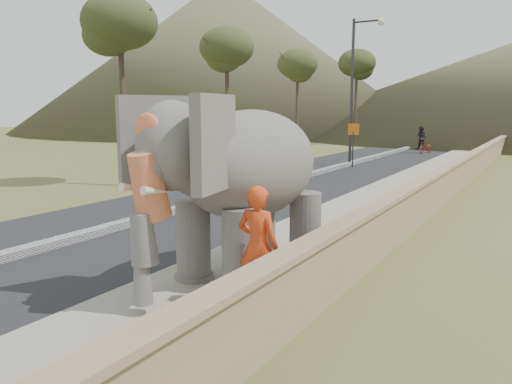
% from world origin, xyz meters
% --- Properties ---
extents(ground, '(160.00, 160.00, 0.00)m').
position_xyz_m(ground, '(0.00, 0.00, 0.00)').
color(ground, olive).
rests_on(ground, ground).
extents(road, '(7.00, 120.00, 0.03)m').
position_xyz_m(road, '(-5.00, 10.00, 0.01)').
color(road, black).
rests_on(road, ground).
extents(median, '(0.35, 120.00, 0.22)m').
position_xyz_m(median, '(-5.00, 10.00, 0.11)').
color(median, black).
rests_on(median, ground).
extents(walkway, '(3.00, 120.00, 0.15)m').
position_xyz_m(walkway, '(0.00, 10.00, 0.07)').
color(walkway, '#9E9687').
rests_on(walkway, ground).
extents(parapet, '(0.30, 120.00, 1.10)m').
position_xyz_m(parapet, '(1.65, 10.00, 0.55)').
color(parapet, tan).
rests_on(parapet, ground).
extents(lamppost, '(1.76, 0.36, 8.00)m').
position_xyz_m(lamppost, '(-4.69, 18.55, 4.87)').
color(lamppost, '#2A292E').
rests_on(lamppost, ground).
extents(signboard, '(0.60, 0.08, 2.40)m').
position_xyz_m(signboard, '(-4.50, 17.61, 1.64)').
color(signboard, '#2D2D33').
rests_on(signboard, ground).
extents(hill_left, '(60.00, 60.00, 22.00)m').
position_xyz_m(hill_left, '(-38.00, 55.00, 11.00)').
color(hill_left, brown).
rests_on(hill_left, ground).
extents(elephant_and_man, '(2.77, 4.64, 3.18)m').
position_xyz_m(elephant_and_man, '(0.02, -0.59, 1.73)').
color(elephant_and_man, slate).
rests_on(elephant_and_man, ground).
extents(motorcyclist, '(1.37, 1.74, 1.96)m').
position_xyz_m(motorcyclist, '(-3.16, 28.88, 0.79)').
color(motorcyclist, maroon).
rests_on(motorcyclist, ground).
extents(trees, '(48.62, 36.48, 8.74)m').
position_xyz_m(trees, '(1.28, 27.01, 3.85)').
color(trees, '#473828').
rests_on(trees, ground).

